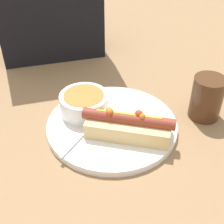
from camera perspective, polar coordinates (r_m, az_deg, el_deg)
ground_plane at (r=0.71m, az=-0.00°, el=-2.90°), size 4.00×4.00×0.00m
dinner_plate at (r=0.71m, az=-0.00°, el=-2.43°), size 0.29×0.29×0.02m
hot_dog at (r=0.66m, az=2.95°, el=-2.51°), size 0.19×0.14×0.06m
soup_bowl at (r=0.72m, az=-5.12°, el=1.71°), size 0.11×0.11×0.05m
spoon at (r=0.70m, az=-3.11°, el=-1.76°), size 0.13×0.13×0.01m
drinking_glass at (r=0.75m, az=16.93°, el=2.50°), size 0.07×0.07×0.10m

